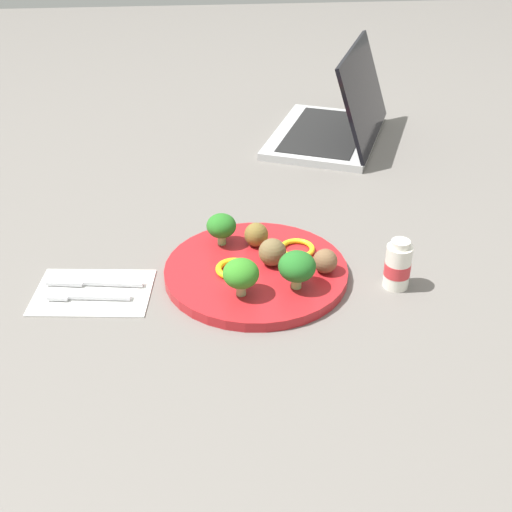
{
  "coord_description": "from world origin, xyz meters",
  "views": [
    {
      "loc": [
        0.08,
        0.85,
        0.57
      ],
      "look_at": [
        0.0,
        0.0,
        0.04
      ],
      "focal_mm": 46.76,
      "sensor_mm": 36.0,
      "label": 1
    }
  ],
  "objects": [
    {
      "name": "ground_plane",
      "position": [
        0.0,
        0.0,
        0.0
      ],
      "size": [
        4.0,
        4.0,
        0.0
      ],
      "primitive_type": "plane",
      "color": "slate"
    },
    {
      "name": "plate",
      "position": [
        0.0,
        0.0,
        0.01
      ],
      "size": [
        0.28,
        0.28,
        0.02
      ],
      "primitive_type": "cylinder",
      "color": "red",
      "rests_on": "ground_plane"
    },
    {
      "name": "broccoli_floret_back_left",
      "position": [
        0.03,
        0.07,
        0.05
      ],
      "size": [
        0.05,
        0.05,
        0.06
      ],
      "color": "#A2B877",
      "rests_on": "plate"
    },
    {
      "name": "broccoli_floret_mid_left",
      "position": [
        0.05,
        -0.07,
        0.05
      ],
      "size": [
        0.05,
        0.05,
        0.05
      ],
      "color": "#92CE80",
      "rests_on": "plate"
    },
    {
      "name": "broccoli_floret_front_left",
      "position": [
        -0.05,
        0.06,
        0.05
      ],
      "size": [
        0.05,
        0.05,
        0.06
      ],
      "color": "#9DCC74",
      "rests_on": "plate"
    },
    {
      "name": "meatball_front_left",
      "position": [
        -0.1,
        0.02,
        0.03
      ],
      "size": [
        0.04,
        0.04,
        0.04
      ],
      "primitive_type": "sphere",
      "color": "brown",
      "rests_on": "plate"
    },
    {
      "name": "meatball_back_right",
      "position": [
        -0.03,
        -0.01,
        0.04
      ],
      "size": [
        0.04,
        0.04,
        0.04
      ],
      "primitive_type": "sphere",
      "color": "brown",
      "rests_on": "plate"
    },
    {
      "name": "meatball_front_right",
      "position": [
        -0.01,
        -0.07,
        0.04
      ],
      "size": [
        0.04,
        0.04,
        0.04
      ],
      "primitive_type": "sphere",
      "color": "brown",
      "rests_on": "plate"
    },
    {
      "name": "pepper_ring_far_rim",
      "position": [
        -0.07,
        -0.04,
        0.02
      ],
      "size": [
        0.06,
        0.06,
        0.01
      ],
      "primitive_type": "torus",
      "rotation": [
        0.0,
        0.0,
        1.55
      ],
      "color": "yellow",
      "rests_on": "plate"
    },
    {
      "name": "pepper_ring_front_right",
      "position": [
        0.03,
        0.01,
        0.02
      ],
      "size": [
        0.06,
        0.06,
        0.01
      ],
      "primitive_type": "torus",
      "rotation": [
        0.0,
        0.0,
        0.01
      ],
      "color": "yellow",
      "rests_on": "plate"
    },
    {
      "name": "napkin",
      "position": [
        0.24,
        0.02,
        0.0
      ],
      "size": [
        0.18,
        0.14,
        0.01
      ],
      "primitive_type": "cube",
      "rotation": [
        0.0,
        0.0,
        -0.11
      ],
      "color": "white",
      "rests_on": "ground_plane"
    },
    {
      "name": "fork",
      "position": [
        0.25,
        0.04,
        0.01
      ],
      "size": [
        0.12,
        0.03,
        0.01
      ],
      "color": "silver",
      "rests_on": "napkin"
    },
    {
      "name": "knife",
      "position": [
        0.25,
        0.0,
        0.01
      ],
      "size": [
        0.15,
        0.04,
        0.01
      ],
      "color": "silver",
      "rests_on": "napkin"
    },
    {
      "name": "yogurt_bottle",
      "position": [
        -0.21,
        0.05,
        0.04
      ],
      "size": [
        0.04,
        0.04,
        0.08
      ],
      "color": "white",
      "rests_on": "ground_plane"
    },
    {
      "name": "laptop",
      "position": [
        -0.23,
        -0.53,
        0.04
      ],
      "size": [
        0.33,
        0.38,
        0.21
      ],
      "color": "#BDBDBD",
      "rests_on": "ground_plane"
    }
  ]
}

